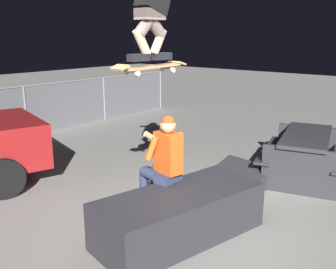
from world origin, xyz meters
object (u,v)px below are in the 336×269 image
Objects in this scene: skater_airborne at (153,3)px; picnic_table_back at (305,149)px; ledge_box_main at (180,215)px; kicker_ramp at (229,183)px; skateboard at (150,67)px; person_sitting_on_ledge at (162,161)px.

skater_airborne is 3.61m from picnic_table_back.
kicker_ramp is (1.71, 0.35, -0.21)m from ledge_box_main.
kicker_ramp is at bearing -3.30° from skater_airborne.
ledge_box_main is 1.01× the size of picnic_table_back.
skater_airborne is at bearing 176.70° from kicker_ramp.
skater_airborne reaches higher than skateboard.
skateboard is 0.69m from skater_airborne.
skateboard is 3.30m from picnic_table_back.
ledge_box_main is at bearing -168.53° from kicker_ramp.
person_sitting_on_ledge is (0.21, 0.45, 0.51)m from ledge_box_main.
person_sitting_on_ledge is at bearing 162.50° from picnic_table_back.
ledge_box_main is at bearing -91.44° from skateboard.
skater_airborne is at bearing 163.45° from picnic_table_back.
ledge_box_main is 1.76m from kicker_ramp.
ledge_box_main is at bearing -115.67° from person_sitting_on_ledge.
skater_airborne is (0.07, 0.44, 2.37)m from ledge_box_main.
skateboard reaches higher than ledge_box_main.
picnic_table_back is at bearing -16.55° from skater_airborne.
kicker_ramp is 1.43m from picnic_table_back.
picnic_table_back is (2.79, -0.83, -2.15)m from skater_airborne.
ledge_box_main is 1.74m from skateboard.
skater_airborne is (0.06, -0.00, 0.69)m from skateboard.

